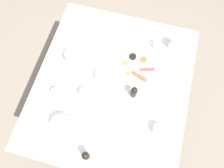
# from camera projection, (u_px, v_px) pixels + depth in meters

# --- Properties ---
(ground_plane) EXTENTS (8.00, 8.00, 0.00)m
(ground_plane) POSITION_uv_depth(u_px,v_px,m) (112.00, 112.00, 2.16)
(ground_plane) COLOR gray
(table) EXTENTS (1.03, 1.16, 0.74)m
(table) POSITION_uv_depth(u_px,v_px,m) (112.00, 88.00, 1.53)
(table) COLOR white
(table) RESTS_ON ground_plane
(breakfast_plate) EXTENTS (0.30, 0.30, 0.04)m
(breakfast_plate) POSITION_uv_depth(u_px,v_px,m) (136.00, 67.00, 1.51)
(breakfast_plate) COLOR white
(breakfast_plate) RESTS_ON table
(teapot_near) EXTENTS (0.21, 0.12, 0.13)m
(teapot_near) POSITION_uv_depth(u_px,v_px,m) (75.00, 57.00, 1.49)
(teapot_near) COLOR white
(teapot_near) RESTS_ON table
(teapot_far) EXTENTS (0.16, 0.16, 0.13)m
(teapot_far) POSITION_uv_depth(u_px,v_px,m) (62.00, 126.00, 1.32)
(teapot_far) COLOR white
(teapot_far) RESTS_ON table
(teacup_with_saucer_left) EXTENTS (0.15, 0.15, 0.07)m
(teacup_with_saucer_left) POSITION_uv_depth(u_px,v_px,m) (159.00, 130.00, 1.33)
(teacup_with_saucer_left) COLOR white
(teacup_with_saucer_left) RESTS_ON table
(teacup_with_saucer_right) EXTENTS (0.15, 0.15, 0.07)m
(teacup_with_saucer_right) POSITION_uv_depth(u_px,v_px,m) (101.00, 76.00, 1.46)
(teacup_with_saucer_right) COLOR white
(teacup_with_saucer_right) RESTS_ON table
(water_glass_tall) EXTENTS (0.07, 0.07, 0.09)m
(water_glass_tall) POSITION_uv_depth(u_px,v_px,m) (86.00, 94.00, 1.40)
(water_glass_tall) COLOR white
(water_glass_tall) RESTS_ON table
(water_glass_short) EXTENTS (0.07, 0.07, 0.10)m
(water_glass_short) POSITION_uv_depth(u_px,v_px,m) (175.00, 43.00, 1.53)
(water_glass_short) COLOR white
(water_glass_short) RESTS_ON table
(wine_glass_spare) EXTENTS (0.07, 0.07, 0.09)m
(wine_glass_spare) POSITION_uv_depth(u_px,v_px,m) (57.00, 95.00, 1.40)
(wine_glass_spare) COLOR white
(wine_glass_spare) RESTS_ON table
(creamer_jug) EXTENTS (0.08, 0.05, 0.06)m
(creamer_jug) POSITION_uv_depth(u_px,v_px,m) (156.00, 44.00, 1.55)
(creamer_jug) COLOR white
(creamer_jug) RESTS_ON table
(pepper_grinder) EXTENTS (0.04, 0.04, 0.11)m
(pepper_grinder) POSITION_uv_depth(u_px,v_px,m) (86.00, 156.00, 1.25)
(pepper_grinder) COLOR black
(pepper_grinder) RESTS_ON table
(salt_grinder) EXTENTS (0.04, 0.04, 0.11)m
(salt_grinder) POSITION_uv_depth(u_px,v_px,m) (134.00, 92.00, 1.39)
(salt_grinder) COLOR black
(salt_grinder) RESTS_ON table
(napkin_folded) EXTENTS (0.15, 0.18, 0.01)m
(napkin_folded) POSITION_uv_depth(u_px,v_px,m) (96.00, 31.00, 1.62)
(napkin_folded) COLOR white
(napkin_folded) RESTS_ON table
(fork_by_plate) EXTENTS (0.03, 0.17, 0.00)m
(fork_by_plate) POSITION_uv_depth(u_px,v_px,m) (114.00, 106.00, 1.41)
(fork_by_plate) COLOR silver
(fork_by_plate) RESTS_ON table
(knife_by_plate) EXTENTS (0.20, 0.06, 0.00)m
(knife_by_plate) POSITION_uv_depth(u_px,v_px,m) (170.00, 90.00, 1.46)
(knife_by_plate) COLOR silver
(knife_by_plate) RESTS_ON table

